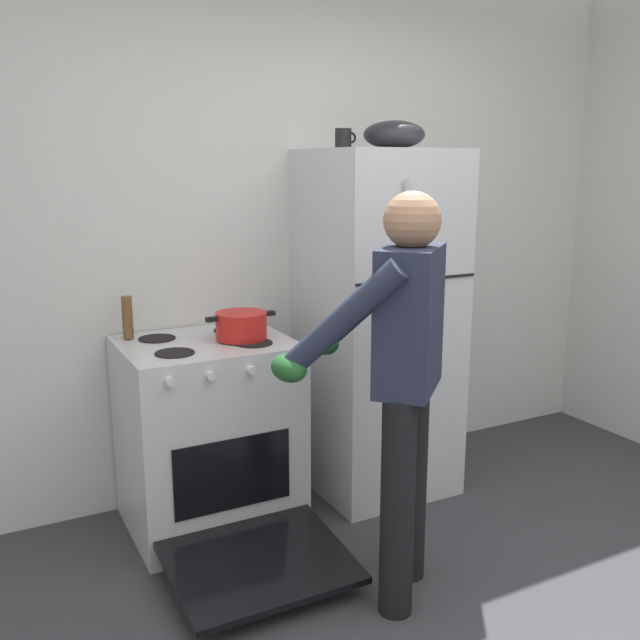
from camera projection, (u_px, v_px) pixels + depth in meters
The scene contains 8 objects.
kitchen_wall_back at pixel (273, 231), 3.67m from camera, with size 6.00×0.10×2.70m, color silver.
refrigerator at pixel (377, 324), 3.63m from camera, with size 0.68×0.72×1.76m.
stove_range at pixel (210, 437), 3.29m from camera, with size 0.76×1.21×0.90m.
person_cook at pixel (398, 364), 2.64m from camera, with size 0.68×0.72×1.60m.
red_pot at pixel (241, 325), 3.22m from camera, with size 0.33×0.23×0.12m.
coffee_mug at pixel (344, 138), 3.39m from camera, with size 0.11×0.08×0.10m.
pepper_mill at pixel (127, 317), 3.22m from camera, with size 0.05×0.05×0.20m, color brown.
mixing_bowl at pixel (394, 135), 3.46m from camera, with size 0.30×0.30×0.14m, color black.
Camera 1 is at (-1.49, -1.43, 1.69)m, focal length 39.36 mm.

